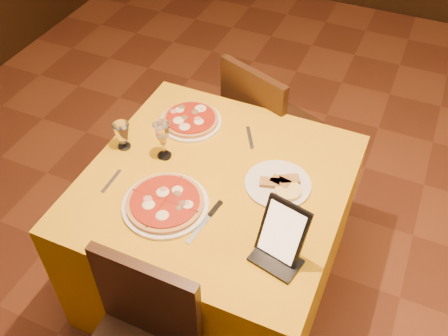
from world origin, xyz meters
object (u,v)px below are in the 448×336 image
at_px(pizza_near, 165,204).
at_px(wine_glass, 163,140).
at_px(chair_main_far, 272,125).
at_px(pizza_far, 191,120).
at_px(water_glass, 123,136).
at_px(main_table, 216,233).
at_px(tablet, 283,231).

height_order(pizza_near, wine_glass, wine_glass).
bearing_deg(chair_main_far, pizza_far, 82.04).
height_order(chair_main_far, wine_glass, wine_glass).
bearing_deg(water_glass, main_table, -2.93).
bearing_deg(wine_glass, pizza_near, -60.84).
height_order(main_table, pizza_far, pizza_far).
xyz_separation_m(chair_main_far, pizza_far, (-0.27, -0.49, 0.31)).
xyz_separation_m(pizza_near, water_glass, (-0.34, 0.24, 0.05)).
xyz_separation_m(pizza_near, pizza_far, (-0.14, 0.52, -0.00)).
bearing_deg(tablet, wine_glass, 169.22).
relative_size(chair_main_far, pizza_far, 3.05).
bearing_deg(main_table, tablet, -32.45).
bearing_deg(main_table, pizza_near, -119.88).
bearing_deg(tablet, main_table, 160.41).
relative_size(water_glass, tablet, 0.53).
relative_size(pizza_near, water_glass, 2.73).
distance_m(main_table, water_glass, 0.64).
bearing_deg(pizza_near, water_glass, 145.03).
xyz_separation_m(main_table, chair_main_far, (0.00, 0.79, 0.08)).
relative_size(wine_glass, tablet, 0.78).
relative_size(pizza_near, tablet, 1.45).
xyz_separation_m(pizza_near, tablet, (0.50, -0.02, 0.10)).
height_order(chair_main_far, pizza_near, chair_main_far).
xyz_separation_m(wine_glass, tablet, (0.65, -0.28, 0.03)).
distance_m(main_table, chair_main_far, 0.79).
bearing_deg(water_glass, pizza_near, -34.97).
distance_m(main_table, wine_glass, 0.54).
height_order(wine_glass, water_glass, wine_glass).
bearing_deg(pizza_far, tablet, -39.98).
bearing_deg(water_glass, chair_main_far, 58.37).
bearing_deg(main_table, pizza_far, 131.60).
relative_size(main_table, pizza_far, 3.69).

